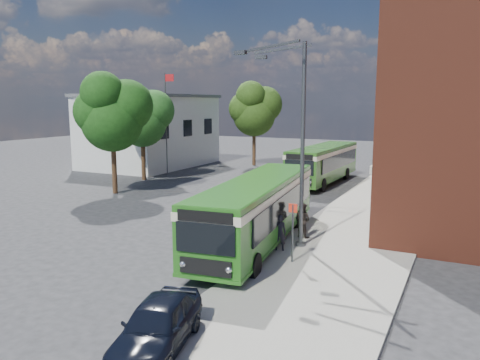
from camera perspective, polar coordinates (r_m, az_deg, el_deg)
The scene contains 15 objects.
ground at distance 25.13m, azimuth -2.45°, elevation -5.51°, with size 120.00×120.00×0.00m, color #27272A.
pavement at distance 30.34m, azimuth 16.79°, elevation -3.17°, with size 6.00×48.00×0.15m, color gray.
kerb_line at distance 30.97m, azimuth 11.21°, elevation -2.82°, with size 0.12×48.00×0.01m, color beige.
white_building at distance 49.33m, azimuth -10.86°, elevation 5.97°, with size 9.40×13.40×7.30m.
flagpole at distance 41.96m, azimuth -8.95°, elevation 7.20°, with size 0.95×0.10×9.00m.
street_lamp at distance 20.54m, azimuth 6.69°, elevation 4.67°, with size 2.96×2.38×9.00m.
bus_stop_sign at distance 18.80m, azimuth 6.43°, elevation -5.94°, with size 0.35×0.08×2.52m.
bus_front at distance 21.35m, azimuth 2.17°, elevation -3.13°, with size 4.00×12.31×3.02m.
bus_rear at distance 38.43m, azimuth 10.15°, elevation 2.32°, with size 2.92×11.26×3.02m.
parked_car at distance 12.78m, azimuth -10.03°, elevation -16.98°, with size 1.56×3.87×1.32m, color black.
pedestrian_a at distance 20.33m, azimuth 4.85°, elevation -6.40°, with size 0.58×0.38×1.58m, color black.
pedestrian_b at distance 22.37m, azimuth 7.61°, elevation -4.87°, with size 0.81×0.63×1.66m, color black.
tree_left at distance 34.39m, azimuth -15.35°, elevation 8.03°, with size 5.10×4.85×8.61m.
tree_mid at distance 39.94m, azimuth -11.85°, elevation 7.72°, with size 4.74×4.51×8.01m.
tree_right at distance 48.56m, azimuth 1.79°, elevation 8.70°, with size 5.13×4.88×8.66m.
Camera 1 is at (11.70, -21.28, 6.46)m, focal length 35.00 mm.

